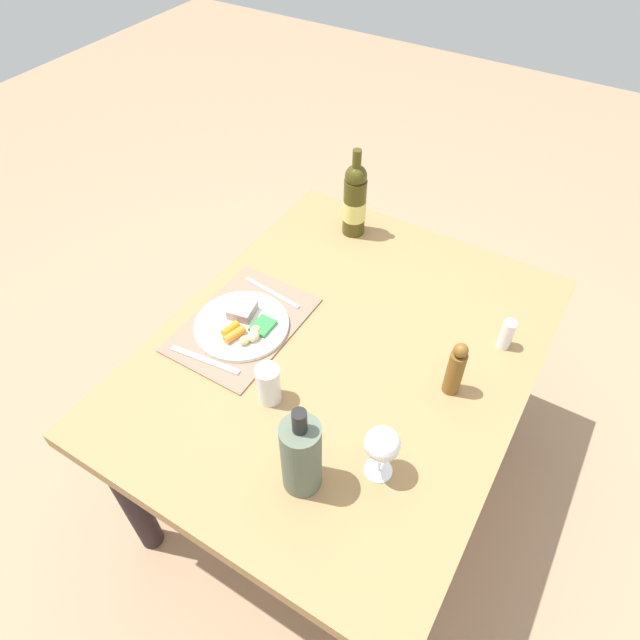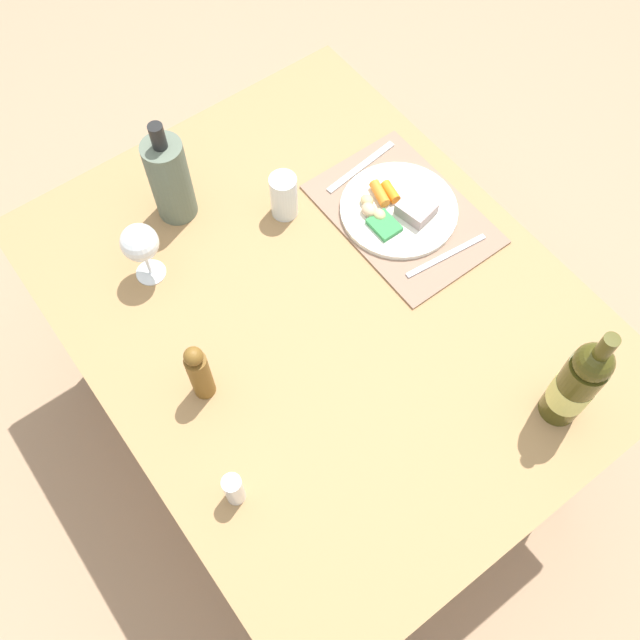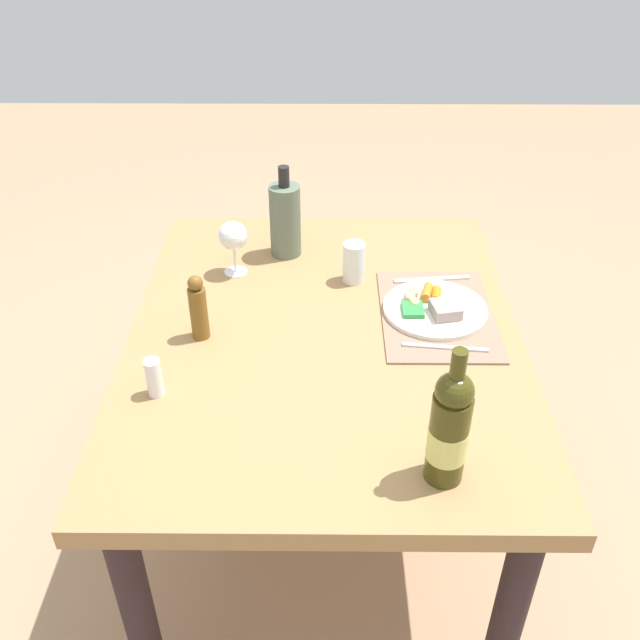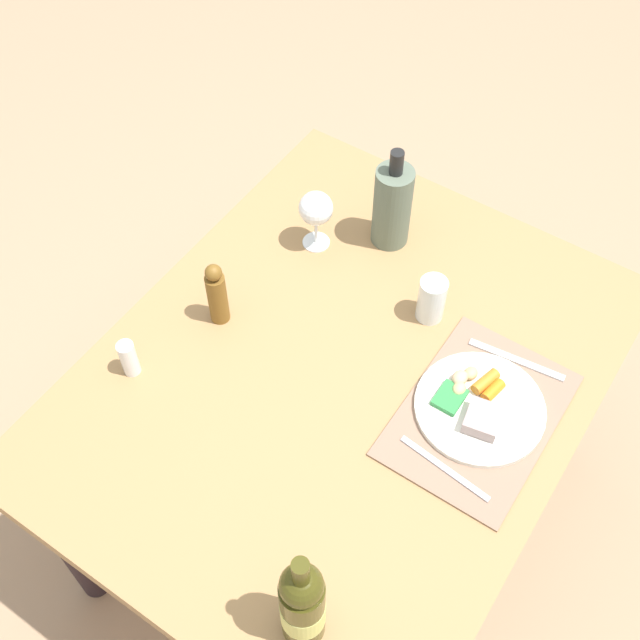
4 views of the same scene
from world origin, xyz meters
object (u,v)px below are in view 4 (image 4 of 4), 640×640
dinner_plate (479,406)px  salt_shaker (129,358)px  wine_glass (316,210)px  wine_bottle (302,604)px  knife (516,360)px  fork (445,468)px  dining_table (340,395)px  pepper_mill (217,294)px  cooler_bottle (392,205)px  water_tumbler (431,301)px

dinner_plate → salt_shaker: size_ratio=2.91×
wine_glass → salt_shaker: bearing=166.8°
wine_bottle → salt_shaker: 0.67m
knife → wine_bottle: wine_bottle is taller
fork → dining_table: bearing=81.5°
dining_table → wine_bottle: 0.59m
fork → pepper_mill: bearing=91.4°
dining_table → salt_shaker: 0.48m
dinner_plate → fork: size_ratio=1.30×
fork → wine_bottle: size_ratio=0.68×
knife → wine_glass: wine_glass is taller
dinner_plate → cooler_bottle: cooler_bottle is taller
fork → cooler_bottle: cooler_bottle is taller
fork → pepper_mill: pepper_mill is taller
dining_table → wine_glass: size_ratio=7.83×
dining_table → water_tumbler: water_tumbler is taller
dining_table → salt_shaker: bearing=122.9°
fork → cooler_bottle: 0.65m
dinner_plate → water_tumbler: bearing=52.0°
wine_glass → cooler_bottle: bearing=-51.1°
fork → wine_glass: wine_glass is taller
dinner_plate → knife: dinner_plate is taller
knife → water_tumbler: water_tumbler is taller
dinner_plate → wine_bottle: bearing=174.7°
wine_bottle → cooler_bottle: (0.89, 0.36, -0.01)m
pepper_mill → cooler_bottle: bearing=-24.7°
fork → wine_glass: size_ratio=1.31×
salt_shaker → wine_glass: bearing=-13.2°
salt_shaker → wine_glass: wine_glass is taller
water_tumbler → dining_table: bearing=161.7°
dinner_plate → fork: (-0.16, -0.01, -0.01)m
dining_table → fork: 0.33m
pepper_mill → cooler_bottle: cooler_bottle is taller
dinner_plate → fork: 0.16m
dinner_plate → salt_shaker: salt_shaker is taller
dinner_plate → wine_glass: size_ratio=1.71×
dining_table → water_tumbler: (0.25, -0.08, 0.14)m
dining_table → wine_glass: bearing=42.1°
wine_bottle → pepper_mill: size_ratio=1.76×
wine_glass → water_tumbler: 0.35m
wine_glass → dining_table: bearing=-137.9°
fork → dinner_plate: bearing=9.3°
salt_shaker → wine_glass: 0.55m
wine_glass → pepper_mill: bearing=170.1°
cooler_bottle → water_tumbler: 0.26m
dinner_plate → cooler_bottle: (0.32, 0.41, 0.10)m
dining_table → pepper_mill: (-0.03, 0.31, 0.18)m
knife → salt_shaker: salt_shaker is taller
fork → pepper_mill: (0.05, 0.61, 0.08)m
knife → water_tumbler: size_ratio=1.86×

